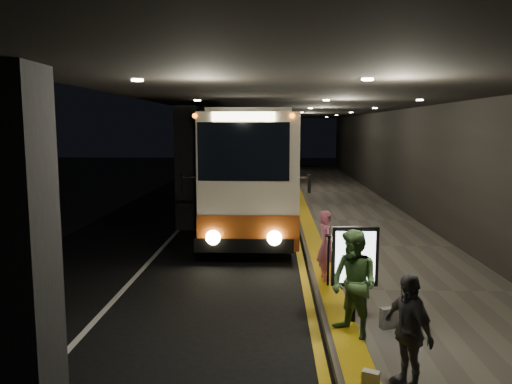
{
  "coord_description": "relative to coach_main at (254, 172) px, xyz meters",
  "views": [
    {
      "loc": [
        1.6,
        -13.72,
        3.68
      ],
      "look_at": [
        1.06,
        1.28,
        1.7
      ],
      "focal_mm": 35.0,
      "sensor_mm": 36.0,
      "label": 1
    }
  ],
  "objects": [
    {
      "name": "sidewalk",
      "position": [
        3.93,
        -0.38,
        -1.87
      ],
      "size": [
        4.5,
        50.0,
        0.15
      ],
      "primitive_type": "cube",
      "color": "#514C44",
      "rests_on": "ground"
    },
    {
      "name": "support_columns",
      "position": [
        -2.32,
        -1.38,
        0.26
      ],
      "size": [
        0.8,
        24.8,
        4.4
      ],
      "color": "black",
      "rests_on": "ground"
    },
    {
      "name": "info_sign",
      "position": [
        2.23,
        -10.37,
        -0.61
      ],
      "size": [
        0.83,
        0.13,
        1.76
      ],
      "rotation": [
        0.0,
        0.0,
        0.02
      ],
      "color": "black",
      "rests_on": "sidewalk"
    },
    {
      "name": "stanchion_post",
      "position": [
        1.99,
        -8.3,
        -1.23
      ],
      "size": [
        0.05,
        0.05,
        1.14
      ],
      "primitive_type": "cylinder",
      "color": "black",
      "rests_on": "sidewalk"
    },
    {
      "name": "coach_main",
      "position": [
        0.0,
        0.0,
        0.0
      ],
      "size": [
        2.91,
        13.06,
        4.05
      ],
      "rotation": [
        0.0,
        0.0,
        0.02
      ],
      "color": "beige",
      "rests_on": "ground"
    },
    {
      "name": "kerb_stripe_yellow",
      "position": [
        1.53,
        -0.38,
        -1.94
      ],
      "size": [
        0.18,
        50.0,
        0.01
      ],
      "primitive_type": "cube",
      "color": "gold",
      "rests_on": "ground"
    },
    {
      "name": "bag_plain",
      "position": [
        2.09,
        -12.76,
        -1.65
      ],
      "size": [
        0.26,
        0.21,
        0.28
      ],
      "primitive_type": "cube",
      "rotation": [
        0.0,
        0.0,
        -0.41
      ],
      "color": "silver",
      "rests_on": "sidewalk"
    },
    {
      "name": "passenger_waiting_green",
      "position": [
        2.13,
        -10.96,
        -0.89
      ],
      "size": [
        0.97,
        1.03,
        1.82
      ],
      "primitive_type": "imported",
      "rotation": [
        0.0,
        0.0,
        -0.91
      ],
      "color": "#537C45",
      "rests_on": "sidewalk"
    },
    {
      "name": "ground",
      "position": [
        -0.82,
        -5.38,
        -1.94
      ],
      "size": [
        90.0,
        90.0,
        0.0
      ],
      "primitive_type": "plane",
      "color": "black"
    },
    {
      "name": "tactile_strip",
      "position": [
        2.03,
        -0.38,
        -1.79
      ],
      "size": [
        0.5,
        50.0,
        0.01
      ],
      "primitive_type": "cube",
      "color": "gold",
      "rests_on": "sidewalk"
    },
    {
      "name": "bag_polka",
      "position": [
        2.81,
        -10.62,
        -1.61
      ],
      "size": [
        0.33,
        0.24,
        0.37
      ],
      "primitive_type": "cube",
      "rotation": [
        0.0,
        0.0,
        0.39
      ],
      "color": "black",
      "rests_on": "sidewalk"
    },
    {
      "name": "canopy",
      "position": [
        1.68,
        -0.38,
        2.66
      ],
      "size": [
        9.0,
        50.0,
        0.4
      ],
      "primitive_type": "cube",
      "color": "black",
      "rests_on": "support_columns"
    },
    {
      "name": "lane_line_white",
      "position": [
        -2.62,
        -0.38,
        -1.94
      ],
      "size": [
        0.12,
        50.0,
        0.01
      ],
      "primitive_type": "cube",
      "color": "silver",
      "rests_on": "ground"
    },
    {
      "name": "terminal_wall",
      "position": [
        6.18,
        -0.38,
        1.06
      ],
      "size": [
        0.1,
        50.0,
        6.0
      ],
      "primitive_type": "cube",
      "color": "black",
      "rests_on": "ground"
    },
    {
      "name": "coach_third",
      "position": [
        0.07,
        27.73,
        -0.1
      ],
      "size": [
        3.19,
        12.36,
        3.85
      ],
      "rotation": [
        0.0,
        0.0,
        -0.05
      ],
      "color": "beige",
      "rests_on": "ground"
    },
    {
      "name": "coach_second",
      "position": [
        -0.04,
        9.99,
        -0.16
      ],
      "size": [
        2.53,
        11.82,
        3.71
      ],
      "rotation": [
        0.0,
        0.0,
        0.01
      ],
      "color": "beige",
      "rests_on": "ground"
    },
    {
      "name": "passenger_waiting_grey",
      "position": [
        2.59,
        -12.62,
        -1.0
      ],
      "size": [
        0.8,
        1.05,
        1.6
      ],
      "primitive_type": "imported",
      "rotation": [
        0.0,
        0.0,
        -1.18
      ],
      "color": "#535257",
      "rests_on": "sidewalk"
    },
    {
      "name": "passenger_boarding",
      "position": [
        1.98,
        -7.86,
        -0.98
      ],
      "size": [
        0.48,
        0.65,
        1.63
      ],
      "primitive_type": "imported",
      "rotation": [
        0.0,
        0.0,
        1.73
      ],
      "color": "#CF607B",
      "rests_on": "sidewalk"
    }
  ]
}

